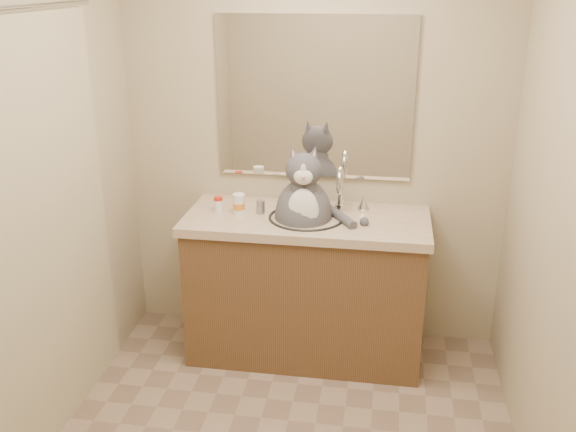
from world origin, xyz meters
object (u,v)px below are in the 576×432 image
object	(u,v)px
cat	(304,211)
pill_bottle_orange	(239,204)
grey_canister	(261,207)
pill_bottle_redcap	(218,204)

from	to	relation	value
cat	pill_bottle_orange	size ratio (longest dim) A/B	5.48
cat	pill_bottle_orange	distance (m)	0.36
grey_canister	pill_bottle_orange	bearing A→B (deg)	-168.99
pill_bottle_orange	grey_canister	size ratio (longest dim) A/B	1.54
pill_bottle_redcap	grey_canister	distance (m)	0.24
cat	pill_bottle_redcap	world-z (taller)	cat
cat	pill_bottle_redcap	xyz separation A→B (m)	(-0.49, 0.03, 0.00)
cat	pill_bottle_redcap	bearing A→B (deg)	169.49
cat	pill_bottle_orange	world-z (taller)	cat
cat	pill_bottle_redcap	distance (m)	0.49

